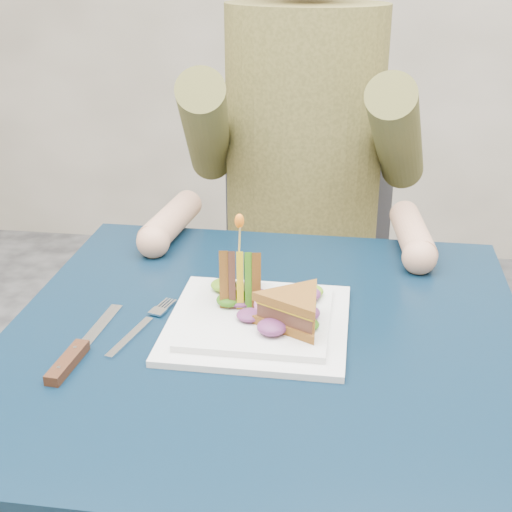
% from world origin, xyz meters
% --- Properties ---
extents(table, '(0.75, 0.75, 0.73)m').
position_xyz_m(table, '(0.00, 0.00, 0.65)').
color(table, black).
rests_on(table, ground).
extents(chair, '(0.42, 0.40, 0.93)m').
position_xyz_m(chair, '(0.00, 0.73, 0.54)').
color(chair, '#47474C').
rests_on(chair, ground).
extents(diner, '(0.54, 0.59, 0.74)m').
position_xyz_m(diner, '(-0.00, 0.61, 0.91)').
color(diner, brown).
rests_on(diner, chair).
extents(plate, '(0.26, 0.26, 0.02)m').
position_xyz_m(plate, '(-0.01, 0.01, 0.74)').
color(plate, white).
rests_on(plate, table).
extents(sandwich_flat, '(0.16, 0.16, 0.05)m').
position_xyz_m(sandwich_flat, '(0.04, -0.01, 0.78)').
color(sandwich_flat, brown).
rests_on(sandwich_flat, plate).
extents(sandwich_upright, '(0.08, 0.14, 0.14)m').
position_xyz_m(sandwich_upright, '(-0.04, 0.06, 0.78)').
color(sandwich_upright, brown).
rests_on(sandwich_upright, plate).
extents(fork, '(0.06, 0.18, 0.01)m').
position_xyz_m(fork, '(-0.18, -0.02, 0.73)').
color(fork, silver).
rests_on(fork, table).
extents(knife, '(0.03, 0.22, 0.02)m').
position_xyz_m(knife, '(-0.24, -0.11, 0.74)').
color(knife, silver).
rests_on(knife, table).
extents(toothpick, '(0.01, 0.01, 0.06)m').
position_xyz_m(toothpick, '(-0.04, 0.06, 0.85)').
color(toothpick, tan).
rests_on(toothpick, sandwich_upright).
extents(toothpick_frill, '(0.01, 0.01, 0.02)m').
position_xyz_m(toothpick_frill, '(-0.04, 0.06, 0.88)').
color(toothpick_frill, orange).
rests_on(toothpick_frill, sandwich_upright).
extents(lettuce_spill, '(0.15, 0.13, 0.02)m').
position_xyz_m(lettuce_spill, '(-0.01, 0.02, 0.76)').
color(lettuce_spill, '#337A14').
rests_on(lettuce_spill, plate).
extents(onion_ring, '(0.04, 0.04, 0.02)m').
position_xyz_m(onion_ring, '(0.00, 0.02, 0.77)').
color(onion_ring, '#9E4C7A').
rests_on(onion_ring, plate).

